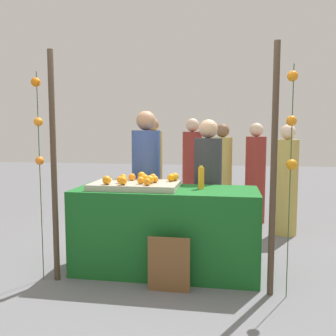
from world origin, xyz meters
TOP-DOWN VIEW (x-y plane):
  - ground_plane at (0.00, 0.00)m, footprint 24.00×24.00m
  - stall_counter at (0.00, 0.00)m, footprint 1.89×0.73m
  - orange_tray at (-0.32, -0.01)m, footprint 0.90×0.56m
  - orange_0 at (-0.17, 0.17)m, footprint 0.07×0.07m
  - orange_1 at (-0.56, -0.20)m, footprint 0.09×0.09m
  - orange_2 at (-0.39, 0.12)m, footprint 0.08×0.08m
  - orange_3 at (-0.46, -0.09)m, footprint 0.07×0.07m
  - orange_4 at (-0.40, -0.20)m, footprint 0.09×0.09m
  - orange_5 at (0.07, 0.19)m, footprint 0.09×0.09m
  - orange_6 at (0.04, 0.13)m, footprint 0.08×0.08m
  - orange_7 at (-0.48, 0.08)m, footprint 0.07×0.07m
  - orange_8 at (-0.11, 0.00)m, footprint 0.07×0.07m
  - orange_9 at (-0.31, 0.22)m, footprint 0.09×0.09m
  - orange_10 at (-0.24, -0.11)m, footprint 0.07×0.07m
  - orange_11 at (-0.15, -0.20)m, footprint 0.07×0.07m
  - orange_12 at (-0.23, 0.06)m, footprint 0.08×0.08m
  - orange_13 at (-0.15, -0.08)m, footprint 0.09×0.09m
  - juice_bottle at (0.36, 0.06)m, footprint 0.06×0.06m
  - chalkboard_sign at (0.11, -0.49)m, footprint 0.39×0.03m
  - vendor_left at (-0.33, 0.57)m, footprint 0.34×0.34m
  - vendor_right at (0.40, 0.55)m, footprint 0.32×0.32m
  - crowd_person_0 at (1.07, 2.25)m, footprint 0.32×0.32m
  - crowd_person_1 at (-0.60, 2.20)m, footprint 0.34×0.34m
  - crowd_person_2 at (0.03, 2.55)m, footprint 0.34×0.34m
  - crowd_person_3 at (1.45, 1.61)m, footprint 0.31×0.31m
  - crowd_person_4 at (0.54, 2.17)m, footprint 0.32×0.32m
  - canopy_post_left at (-1.03, -0.40)m, footprint 0.06×0.06m
  - canopy_post_right at (1.03, -0.40)m, footprint 0.06×0.06m
  - garland_strand_left at (-1.16, -0.42)m, footprint 0.09×0.09m
  - garland_strand_right at (1.16, -0.45)m, footprint 0.11×0.10m

SIDE VIEW (x-z plane):
  - ground_plane at x=0.00m, z-range 0.00..0.00m
  - chalkboard_sign at x=0.11m, z-range -0.01..0.51m
  - stall_counter at x=0.00m, z-range 0.00..0.87m
  - crowd_person_3 at x=1.45m, z-range -0.05..1.51m
  - crowd_person_4 at x=0.54m, z-range -0.05..1.53m
  - crowd_person_0 at x=1.07m, z-range -0.05..1.54m
  - vendor_right at x=0.40m, z-range -0.06..1.55m
  - crowd_person_2 at x=0.03m, z-range -0.06..1.62m
  - crowd_person_1 at x=-0.60m, z-range -0.06..1.63m
  - vendor_left at x=-0.33m, z-range -0.06..1.65m
  - orange_tray at x=-0.32m, z-range 0.87..0.93m
  - orange_3 at x=-0.46m, z-range 0.93..1.01m
  - orange_7 at x=-0.48m, z-range 0.93..1.01m
  - orange_8 at x=-0.11m, z-range 0.93..1.01m
  - orange_0 at x=-0.17m, z-range 0.93..1.01m
  - orange_11 at x=-0.15m, z-range 0.93..1.01m
  - orange_10 at x=-0.24m, z-range 0.93..1.01m
  - orange_2 at x=-0.39m, z-range 0.93..1.01m
  - orange_12 at x=-0.23m, z-range 0.93..1.01m
  - orange_6 at x=0.04m, z-range 0.93..1.01m
  - orange_5 at x=0.07m, z-range 0.93..1.02m
  - orange_13 at x=-0.15m, z-range 0.93..1.02m
  - orange_9 at x=-0.31m, z-range 0.93..1.02m
  - orange_4 at x=-0.40m, z-range 0.93..1.02m
  - orange_1 at x=-0.56m, z-range 0.93..1.02m
  - juice_bottle at x=0.36m, z-range 0.87..1.11m
  - canopy_post_left at x=-1.03m, z-range 0.00..2.23m
  - canopy_post_right at x=1.03m, z-range 0.00..2.23m
  - garland_strand_right at x=1.16m, z-range 0.50..2.52m
  - garland_strand_left at x=-1.16m, z-range 0.53..2.55m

